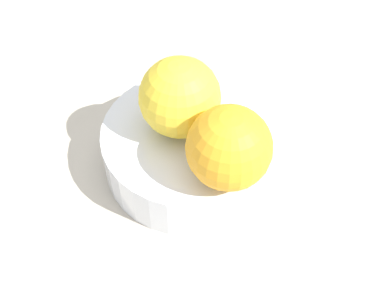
% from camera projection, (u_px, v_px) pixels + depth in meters
% --- Properties ---
extents(ground_plane, '(1.10, 1.10, 0.02)m').
position_uv_depth(ground_plane, '(192.00, 168.00, 0.55)').
color(ground_plane, '#BCB29E').
extents(fruit_bowl, '(0.19, 0.19, 0.05)m').
position_uv_depth(fruit_bowl, '(192.00, 148.00, 0.52)').
color(fruit_bowl, silver).
rests_on(fruit_bowl, ground_plane).
extents(orange_in_bowl_0, '(0.08, 0.08, 0.08)m').
position_uv_depth(orange_in_bowl_0, '(180.00, 97.00, 0.48)').
color(orange_in_bowl_0, yellow).
rests_on(orange_in_bowl_0, fruit_bowl).
extents(orange_in_bowl_1, '(0.08, 0.08, 0.08)m').
position_uv_depth(orange_in_bowl_1, '(229.00, 148.00, 0.44)').
color(orange_in_bowl_1, '#F9A823').
rests_on(orange_in_bowl_1, fruit_bowl).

